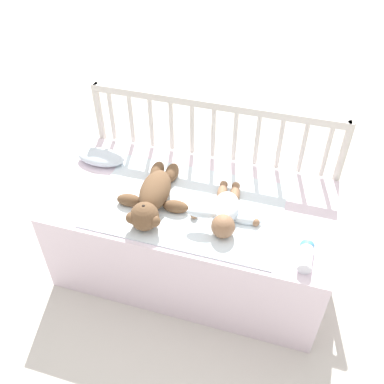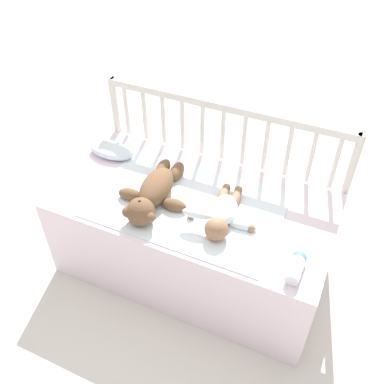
% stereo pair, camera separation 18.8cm
% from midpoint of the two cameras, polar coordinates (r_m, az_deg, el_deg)
% --- Properties ---
extents(ground_plane, '(12.00, 12.00, 0.00)m').
position_cam_midpoint_polar(ground_plane, '(2.27, 2.55, -9.79)').
color(ground_plane, silver).
extents(crib_mattress, '(1.27, 0.65, 0.46)m').
position_cam_midpoint_polar(crib_mattress, '(2.10, 2.74, -5.84)').
color(crib_mattress, silver).
rests_on(crib_mattress, ground_plane).
extents(crib_rail, '(1.27, 0.04, 0.78)m').
position_cam_midpoint_polar(crib_rail, '(2.13, 6.61, 6.52)').
color(crib_rail, beige).
rests_on(crib_rail, ground_plane).
extents(blanket, '(0.83, 0.53, 0.01)m').
position_cam_midpoint_polar(blanket, '(1.91, 2.16, -1.81)').
color(blanket, white).
rests_on(blanket, crib_mattress).
extents(teddy_bear, '(0.33, 0.47, 0.13)m').
position_cam_midpoint_polar(teddy_bear, '(1.89, -2.33, -0.20)').
color(teddy_bear, brown).
rests_on(teddy_bear, crib_mattress).
extents(baby, '(0.31, 0.36, 0.10)m').
position_cam_midpoint_polar(baby, '(1.82, 7.06, -2.98)').
color(baby, white).
rests_on(baby, crib_mattress).
extents(baby_bottle, '(0.06, 0.16, 0.06)m').
position_cam_midpoint_polar(baby_bottle, '(1.71, 16.89, -9.57)').
color(baby_bottle, white).
rests_on(baby_bottle, crib_mattress).
extents(small_pillow, '(0.24, 0.13, 0.06)m').
position_cam_midpoint_polar(small_pillow, '(2.20, -8.30, 5.44)').
color(small_pillow, silver).
rests_on(small_pillow, crib_mattress).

